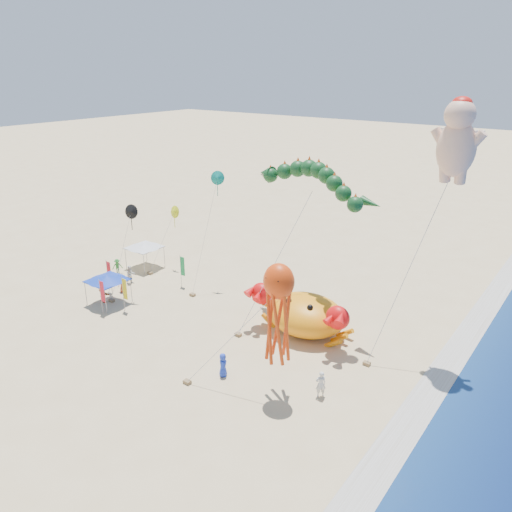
{
  "coord_description": "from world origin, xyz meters",
  "views": [
    {
      "loc": [
        19.1,
        -26.56,
        20.07
      ],
      "look_at": [
        -2.0,
        2.0,
        6.5
      ],
      "focal_mm": 35.0,
      "sensor_mm": 36.0,
      "label": 1
    }
  ],
  "objects": [
    {
      "name": "canopy_blue",
      "position": [
        -15.65,
        -1.78,
        2.44
      ],
      "size": [
        3.35,
        3.35,
        2.71
      ],
      "color": "gray",
      "rests_on": "ground"
    },
    {
      "name": "beachgoers",
      "position": [
        -12.55,
        -0.27,
        0.86
      ],
      "size": [
        27.91,
        8.57,
        1.88
      ],
      "color": "#287A2C",
      "rests_on": "ground"
    },
    {
      "name": "octopus_kite",
      "position": [
        3.78,
        -3.53,
        6.21
      ],
      "size": [
        6.53,
        4.05,
        9.01
      ],
      "color": "#E83E0C",
      "rests_on": "ground"
    },
    {
      "name": "cherub_kite",
      "position": [
        10.11,
        7.43,
        15.69
      ],
      "size": [
        4.32,
        5.95,
        18.31
      ],
      "color": "#FFBF9B",
      "rests_on": "ground"
    },
    {
      "name": "small_kites",
      "position": [
        -14.15,
        5.3,
        7.34
      ],
      "size": [
        7.82,
        10.68,
        11.12
      ],
      "color": "#CED918",
      "rests_on": "ground"
    },
    {
      "name": "ground",
      "position": [
        0.0,
        0.0,
        0.0
      ],
      "size": [
        320.0,
        320.0,
        0.0
      ],
      "primitive_type": "plane",
      "color": "#D1B784",
      "rests_on": "ground"
    },
    {
      "name": "canopy_white",
      "position": [
        -19.56,
        6.02,
        2.44
      ],
      "size": [
        3.38,
        3.38,
        2.71
      ],
      "color": "gray",
      "rests_on": "ground"
    },
    {
      "name": "dragon_kite",
      "position": [
        -0.23,
        6.79,
        11.43
      ],
      "size": [
        11.7,
        8.59,
        12.71
      ],
      "color": "#103D19",
      "rests_on": "ground"
    },
    {
      "name": "feather_flags",
      "position": [
        -14.52,
        -0.14,
        2.01
      ],
      "size": [
        5.22,
        8.26,
        3.2
      ],
      "color": "gray",
      "rests_on": "ground"
    },
    {
      "name": "crab_inflatable",
      "position": [
        1.25,
        4.15,
        1.68
      ],
      "size": [
        8.7,
        5.31,
        3.81
      ],
      "color": "orange",
      "rests_on": "ground"
    },
    {
      "name": "foam_strip",
      "position": [
        12.0,
        0.0,
        0.01
      ],
      "size": [
        320.0,
        320.0,
        0.0
      ],
      "primitive_type": "plane",
      "color": "silver",
      "rests_on": "ground"
    }
  ]
}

